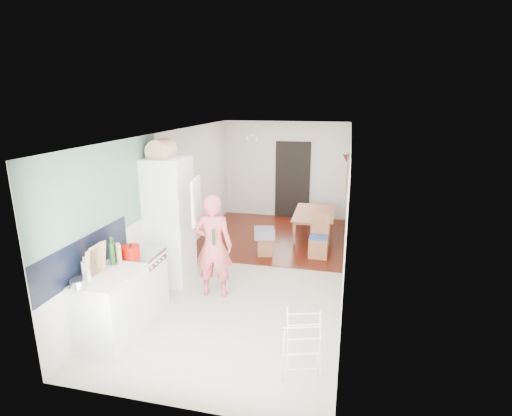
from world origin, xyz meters
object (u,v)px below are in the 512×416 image
at_px(person, 213,237).
at_px(drying_rack, 302,350).
at_px(dining_table, 315,226).
at_px(dining_chair, 319,237).
at_px(stool, 265,246).

distance_m(person, drying_rack, 2.42).
height_order(dining_table, dining_chair, dining_chair).
height_order(person, dining_chair, person).
distance_m(person, dining_table, 3.54).
distance_m(dining_table, stool, 1.64).
distance_m(dining_table, drying_rack, 4.91).
relative_size(person, drying_rack, 2.56).
xyz_separation_m(person, dining_table, (1.33, 3.20, -0.75)).
bearing_deg(stool, drying_rack, -71.69).
xyz_separation_m(person, drying_rack, (1.61, -1.70, -0.60)).
bearing_deg(dining_table, stool, 146.39).
bearing_deg(person, stool, -109.45).
xyz_separation_m(dining_table, stool, (-0.88, -1.38, -0.04)).
xyz_separation_m(person, stool, (0.44, 1.82, -0.79)).
distance_m(person, stool, 2.03).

